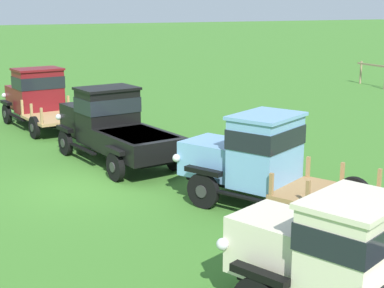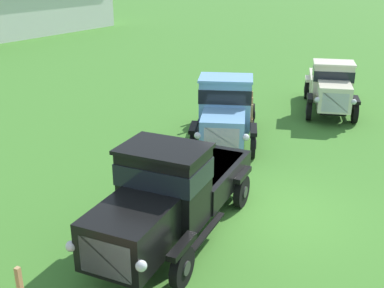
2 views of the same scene
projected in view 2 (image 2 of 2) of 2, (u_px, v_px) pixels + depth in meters
name	position (u px, v px, depth m)	size (l,w,h in m)	color
ground_plane	(269.00, 213.00, 11.70)	(240.00, 240.00, 0.00)	#3D7528
vintage_truck_second_in_line	(171.00, 192.00, 10.31)	(5.69, 2.79, 2.25)	black
vintage_truck_midrow_center	(225.00, 111.00, 15.46)	(4.97, 3.68, 2.26)	black
vintage_truck_far_side	(331.00, 86.00, 19.13)	(5.04, 3.28, 2.07)	black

